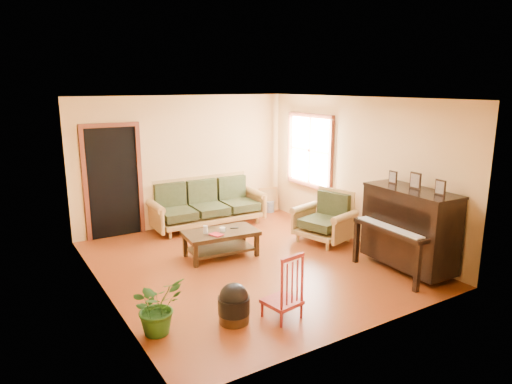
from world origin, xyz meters
TOP-DOWN VIEW (x-y plane):
  - floor at (0.00, 0.00)m, footprint 5.00×5.00m
  - doorway at (-1.45, 2.48)m, footprint 1.08×0.16m
  - window at (2.21, 1.30)m, footprint 0.12×1.36m
  - sofa at (0.30, 2.10)m, footprint 2.29×1.01m
  - coffee_table at (-0.26, 0.49)m, footprint 1.25×0.76m
  - armchair at (1.66, 0.16)m, footprint 1.10×1.14m
  - piano at (1.92, -1.53)m, footprint 0.92×1.49m
  - footstool at (-1.13, -1.52)m, footprint 0.45×0.45m
  - red_chair at (-0.58, -1.73)m, footprint 0.46×0.49m
  - leaning_frame at (1.93, 2.38)m, footprint 0.44×0.19m
  - ceramic_crock at (1.94, 2.35)m, footprint 0.26×0.26m
  - potted_plant at (-1.99, -1.27)m, footprint 0.72×0.67m
  - book at (-0.49, 0.32)m, footprint 0.21×0.25m
  - candle at (-0.51, 0.54)m, footprint 0.08×0.08m
  - glass_jar at (-0.24, 0.47)m, footprint 0.12×0.12m
  - remote at (0.01, 0.51)m, footprint 0.14×0.09m

SIDE VIEW (x-z plane):
  - floor at x=0.00m, z-range 0.00..0.00m
  - ceramic_crock at x=1.94m, z-range 0.00..0.25m
  - footstool at x=-1.13m, z-range 0.00..0.37m
  - coffee_table at x=-0.26m, z-range 0.00..0.44m
  - leaning_frame at x=1.93m, z-range 0.00..0.57m
  - potted_plant at x=-1.99m, z-range 0.00..0.66m
  - red_chair at x=-0.58m, z-range 0.00..0.85m
  - remote at x=0.01m, z-range 0.44..0.45m
  - book at x=-0.49m, z-range 0.44..0.46m
  - armchair at x=1.66m, z-range 0.00..0.94m
  - glass_jar at x=-0.24m, z-range 0.44..0.50m
  - sofa at x=0.30m, z-range 0.00..0.97m
  - candle at x=-0.51m, z-range 0.44..0.56m
  - piano at x=1.92m, z-range 0.00..1.28m
  - doorway at x=-1.45m, z-range 0.00..2.05m
  - window at x=2.21m, z-range 0.77..2.23m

